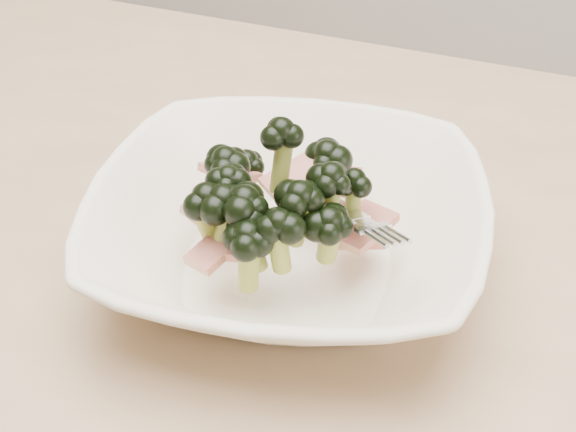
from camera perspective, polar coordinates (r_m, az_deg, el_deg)
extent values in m
cube|color=tan|center=(0.69, -3.79, -2.02)|extent=(1.20, 0.80, 0.04)
cylinder|color=tan|center=(1.40, -17.43, -0.57)|extent=(0.06, 0.06, 0.71)
imported|color=#F4E8CF|center=(0.61, 0.00, -1.01)|extent=(0.36, 0.36, 0.07)
cylinder|color=olive|center=(0.56, -3.03, -0.92)|extent=(0.02, 0.02, 0.04)
ellipsoid|color=black|center=(0.55, -3.11, 1.11)|extent=(0.04, 0.04, 0.03)
cylinder|color=olive|center=(0.56, -2.59, -2.26)|extent=(0.02, 0.02, 0.04)
ellipsoid|color=black|center=(0.55, -2.65, -0.35)|extent=(0.04, 0.04, 0.03)
cylinder|color=olive|center=(0.58, -5.64, -0.83)|extent=(0.02, 0.03, 0.05)
ellipsoid|color=black|center=(0.56, -5.80, 1.33)|extent=(0.04, 0.04, 0.03)
cylinder|color=olive|center=(0.57, -4.47, -1.05)|extent=(0.02, 0.03, 0.05)
ellipsoid|color=black|center=(0.56, -4.60, 1.17)|extent=(0.04, 0.04, 0.03)
cylinder|color=olive|center=(0.55, -0.63, -2.43)|extent=(0.02, 0.02, 0.04)
ellipsoid|color=black|center=(0.54, -0.64, -0.50)|extent=(0.03, 0.03, 0.03)
cylinder|color=olive|center=(0.58, 3.02, 0.82)|extent=(0.02, 0.02, 0.04)
ellipsoid|color=black|center=(0.57, 3.10, 2.86)|extent=(0.03, 0.03, 0.03)
cylinder|color=olive|center=(0.56, 0.82, -0.47)|extent=(0.02, 0.01, 0.04)
ellipsoid|color=black|center=(0.55, 0.84, 1.50)|extent=(0.04, 0.04, 0.03)
cylinder|color=olive|center=(0.60, 4.64, 0.86)|extent=(0.01, 0.02, 0.04)
ellipsoid|color=black|center=(0.59, 4.74, 2.60)|extent=(0.03, 0.03, 0.02)
cylinder|color=olive|center=(0.57, -0.45, 3.76)|extent=(0.01, 0.02, 0.05)
ellipsoid|color=black|center=(0.56, -0.46, 6.10)|extent=(0.03, 0.03, 0.03)
cylinder|color=olive|center=(0.57, 2.88, -2.06)|extent=(0.02, 0.02, 0.03)
ellipsoid|color=black|center=(0.55, 2.94, -0.38)|extent=(0.04, 0.04, 0.03)
cylinder|color=olive|center=(0.63, -4.37, 2.16)|extent=(0.02, 0.02, 0.04)
ellipsoid|color=black|center=(0.62, -4.47, 3.98)|extent=(0.04, 0.04, 0.03)
cylinder|color=olive|center=(0.59, -4.17, 0.68)|extent=(0.01, 0.02, 0.04)
ellipsoid|color=black|center=(0.57, -4.28, 2.72)|extent=(0.03, 0.03, 0.03)
cylinder|color=olive|center=(0.66, -2.92, 2.53)|extent=(0.02, 0.02, 0.03)
ellipsoid|color=black|center=(0.65, -2.97, 3.91)|extent=(0.03, 0.03, 0.03)
cylinder|color=olive|center=(0.65, 2.76, 2.83)|extent=(0.02, 0.02, 0.03)
ellipsoid|color=black|center=(0.64, 2.81, 4.44)|extent=(0.04, 0.04, 0.03)
cylinder|color=olive|center=(0.56, -2.82, -3.54)|extent=(0.02, 0.02, 0.04)
ellipsoid|color=black|center=(0.54, -2.90, -1.38)|extent=(0.04, 0.04, 0.03)
cube|color=maroon|center=(0.65, 3.37, 2.52)|extent=(0.05, 0.04, 0.01)
cube|color=maroon|center=(0.60, 5.33, -0.76)|extent=(0.05, 0.06, 0.01)
cube|color=maroon|center=(0.57, -3.57, -1.78)|extent=(0.04, 0.04, 0.02)
cube|color=maroon|center=(0.61, 4.68, -1.17)|extent=(0.05, 0.05, 0.02)
cube|color=maroon|center=(0.65, -4.17, 3.15)|extent=(0.05, 0.05, 0.02)
cube|color=maroon|center=(0.63, 0.59, 2.87)|extent=(0.06, 0.06, 0.02)
cube|color=maroon|center=(0.57, -5.22, -2.36)|extent=(0.03, 0.05, 0.01)
cube|color=maroon|center=(0.62, -5.42, 0.57)|extent=(0.04, 0.05, 0.02)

